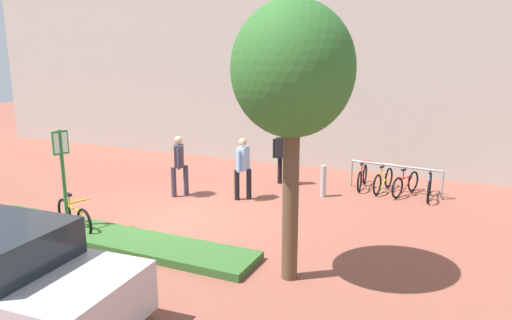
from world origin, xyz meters
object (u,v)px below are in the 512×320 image
Objects in this scene: bike_at_sign at (74,217)px; person_casual_tan at (243,165)px; bollard_steel at (323,181)px; person_suited_navy at (179,162)px; person_suited_dark at (283,153)px; parking_sign_post at (63,166)px; bike_rack_cluster at (394,181)px; tree_sidewalk at (293,72)px.

bike_at_sign is 4.49m from person_casual_tan.
person_suited_navy is at bearing -156.57° from bollard_steel.
person_suited_dark is 1.91m from person_casual_tan.
person_casual_tan is (2.47, 3.86, -0.55)m from parking_sign_post.
bike_rack_cluster is (6.17, 6.26, -1.18)m from parking_sign_post.
tree_sidewalk is at bearing -36.58° from person_suited_navy.
parking_sign_post reaches higher than bike_rack_cluster.
bollard_steel reaches higher than bike_rack_cluster.
bike_at_sign is 3.43m from person_suited_navy.
person_suited_dark is at bearing 46.11° from person_suited_navy.
bollard_steel is at bearing 48.75° from bike_at_sign.
tree_sidewalk is at bearing -53.75° from person_casual_tan.
person_suited_dark is at bearing 112.66° from tree_sidewalk.
tree_sidewalk is at bearing 0.33° from parking_sign_post.
bike_at_sign is (-5.20, 0.08, -3.27)m from tree_sidewalk.
bike_at_sign is at bearing -122.48° from person_casual_tan.
bollard_steel reaches higher than bike_at_sign.
parking_sign_post is 3.54m from person_suited_navy.
bollard_steel is at bearing 23.43° from person_suited_navy.
person_casual_tan is at bearing 57.37° from parking_sign_post.
person_casual_tan is 1.82m from person_suited_navy.
person_casual_tan reaches higher than bollard_steel.
person_suited_navy is (-3.71, -1.61, 0.53)m from bollard_steel.
bollard_steel is 0.52× the size of person_suited_navy.
person_suited_dark is 1.00× the size of person_casual_tan.
bike_at_sign reaches higher than bike_rack_cluster.
person_suited_dark is (2.90, 5.72, -0.55)m from parking_sign_post.
person_suited_navy reaches higher than bike_at_sign.
tree_sidewalk reaches higher than bollard_steel.
person_casual_tan and person_suited_navy have the same top height.
parking_sign_post is 1.36× the size of person_suited_navy.
person_casual_tan is 1.00× the size of person_suited_navy.
tree_sidewalk is 1.81× the size of bike_rack_cluster.
tree_sidewalk is 6.14m from bike_at_sign.
parking_sign_post is 8.87m from bike_rack_cluster.
person_casual_tan is at bearing 13.61° from person_suited_navy.
bollard_steel is 4.07m from person_suited_navy.
bike_rack_cluster is 3.37m from person_suited_dark.
person_suited_navy is at bearing 79.54° from bike_at_sign.
person_casual_tan is at bearing 57.52° from bike_at_sign.
bike_at_sign is 0.93× the size of person_casual_tan.
tree_sidewalk is 5.99m from bollard_steel.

